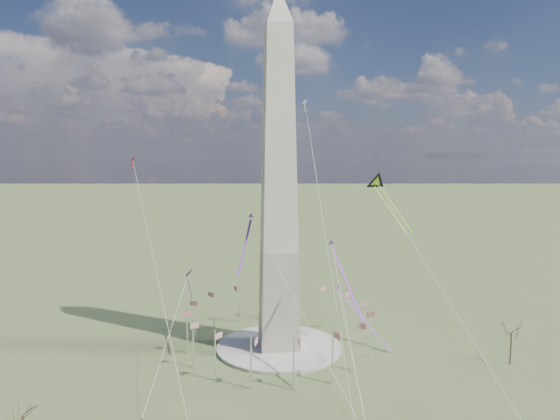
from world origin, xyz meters
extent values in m
plane|color=#536030|center=(0.00, 0.00, 0.00)|extent=(2000.00, 2000.00, 0.00)
cylinder|color=beige|center=(0.00, 0.00, 0.40)|extent=(36.00, 36.00, 0.80)
pyramid|color=silver|center=(0.00, 0.00, 95.80)|extent=(9.90, 9.90, 10.00)
cylinder|color=white|center=(26.00, 0.00, 6.50)|extent=(0.36, 0.36, 13.00)
cube|color=red|center=(26.00, 1.30, 11.80)|extent=(2.40, 0.08, 1.50)
cylinder|color=white|center=(24.02, 9.95, 6.50)|extent=(0.36, 0.36, 13.00)
cube|color=red|center=(23.52, 11.15, 11.80)|extent=(2.25, 0.99, 1.50)
cylinder|color=white|center=(18.38, 18.38, 6.50)|extent=(0.36, 0.36, 13.00)
cube|color=red|center=(17.47, 19.30, 11.80)|extent=(1.75, 1.75, 1.50)
cylinder|color=white|center=(9.95, 24.02, 6.50)|extent=(0.36, 0.36, 13.00)
cube|color=red|center=(8.75, 24.52, 11.80)|extent=(0.99, 2.25, 1.50)
cylinder|color=white|center=(0.00, 26.00, 6.50)|extent=(0.36, 0.36, 13.00)
cube|color=red|center=(-1.30, 26.00, 11.80)|extent=(0.08, 2.40, 1.50)
cylinder|color=white|center=(-9.95, 24.02, 6.50)|extent=(0.36, 0.36, 13.00)
cube|color=red|center=(-11.15, 23.52, 11.80)|extent=(0.99, 2.25, 1.50)
cylinder|color=white|center=(-18.38, 18.38, 6.50)|extent=(0.36, 0.36, 13.00)
cube|color=red|center=(-19.30, 17.47, 11.80)|extent=(1.75, 1.75, 1.50)
cylinder|color=white|center=(-24.02, 9.95, 6.50)|extent=(0.36, 0.36, 13.00)
cube|color=red|center=(-24.52, 8.75, 11.80)|extent=(2.25, 0.99, 1.50)
cylinder|color=white|center=(-26.00, 0.00, 6.50)|extent=(0.36, 0.36, 13.00)
cube|color=red|center=(-26.00, -1.30, 11.80)|extent=(2.40, 0.08, 1.50)
cylinder|color=white|center=(-24.02, -9.95, 6.50)|extent=(0.36, 0.36, 13.00)
cube|color=red|center=(-23.52, -11.15, 11.80)|extent=(2.25, 0.99, 1.50)
cylinder|color=white|center=(-18.38, -18.38, 6.50)|extent=(0.36, 0.36, 13.00)
cube|color=red|center=(-17.47, -19.30, 11.80)|extent=(1.75, 1.75, 1.50)
cylinder|color=white|center=(-9.95, -24.02, 6.50)|extent=(0.36, 0.36, 13.00)
cube|color=red|center=(-8.75, -24.52, 11.80)|extent=(0.99, 2.25, 1.50)
cylinder|color=white|center=(0.00, -26.00, 6.50)|extent=(0.36, 0.36, 13.00)
cube|color=red|center=(1.30, -26.00, 11.80)|extent=(0.08, 2.40, 1.50)
cylinder|color=white|center=(9.95, -24.02, 6.50)|extent=(0.36, 0.36, 13.00)
cube|color=red|center=(11.15, -23.52, 11.80)|extent=(0.99, 2.25, 1.50)
cylinder|color=white|center=(18.38, -18.38, 6.50)|extent=(0.36, 0.36, 13.00)
cube|color=red|center=(19.30, -17.47, 11.80)|extent=(1.75, 1.75, 1.50)
cylinder|color=white|center=(24.02, -9.95, 6.50)|extent=(0.36, 0.36, 13.00)
cube|color=red|center=(24.52, -8.75, 11.80)|extent=(2.25, 0.99, 1.50)
cylinder|color=#4D442F|center=(59.71, -19.69, 4.32)|extent=(0.39, 0.39, 8.64)
cube|color=yellow|center=(33.66, -1.69, 40.49)|extent=(3.99, 16.35, 11.67)
cube|color=yellow|center=(31.58, -2.15, 40.49)|extent=(3.99, 16.35, 11.67)
cube|color=navy|center=(-25.42, 4.58, 22.06)|extent=(1.87, 2.95, 2.36)
cube|color=#EC2554|center=(-25.42, 4.58, 18.16)|extent=(1.65, 2.76, 8.15)
cube|color=#EC2554|center=(13.10, -24.13, 25.37)|extent=(2.77, 20.77, 13.04)
cube|color=#EC2554|center=(-9.86, -3.55, 30.96)|extent=(5.46, 18.82, 12.09)
cube|color=#EC2554|center=(26.35, -0.03, 6.16)|extent=(12.53, 19.95, 14.42)
cube|color=red|center=(-45.01, 37.33, 54.30)|extent=(1.65, 1.46, 1.61)
cube|color=red|center=(-45.01, 37.33, 52.54)|extent=(0.29, 1.39, 3.68)
cube|color=white|center=(16.89, 50.69, 75.77)|extent=(1.67, 1.48, 1.64)
cube|color=white|center=(16.89, 50.69, 73.98)|extent=(0.29, 1.41, 3.75)
camera|label=1|loc=(-18.91, -137.90, 55.45)|focal=32.00mm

